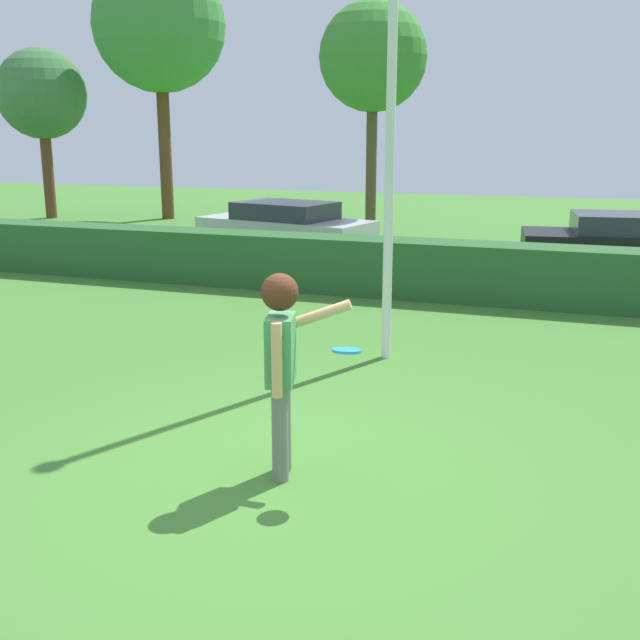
{
  "coord_description": "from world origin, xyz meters",
  "views": [
    {
      "loc": [
        2.36,
        -5.78,
        2.9
      ],
      "look_at": [
        0.04,
        0.87,
        1.15
      ],
      "focal_mm": 42.91,
      "sensor_mm": 36.0,
      "label": 1
    }
  ],
  "objects_px": {
    "parked_car_black": "(628,241)",
    "maple_tree": "(42,95)",
    "frisbee": "(347,351)",
    "lamppost": "(392,62)",
    "person": "(282,352)",
    "oak_tree": "(373,58)",
    "parked_car_silver": "(285,226)",
    "birch_tree": "(159,26)"
  },
  "relations": [
    {
      "from": "person",
      "to": "birch_tree",
      "type": "bearing_deg",
      "value": 122.85
    },
    {
      "from": "lamppost",
      "to": "parked_car_silver",
      "type": "height_order",
      "value": "lamppost"
    },
    {
      "from": "parked_car_black",
      "to": "maple_tree",
      "type": "relative_size",
      "value": 0.79
    },
    {
      "from": "lamppost",
      "to": "parked_car_black",
      "type": "bearing_deg",
      "value": 66.67
    },
    {
      "from": "birch_tree",
      "to": "maple_tree",
      "type": "distance_m",
      "value": 4.54
    },
    {
      "from": "lamppost",
      "to": "parked_car_silver",
      "type": "xyz_separation_m",
      "value": [
        -4.43,
        7.58,
        -3.01
      ]
    },
    {
      "from": "lamppost",
      "to": "parked_car_silver",
      "type": "relative_size",
      "value": 1.51
    },
    {
      "from": "oak_tree",
      "to": "maple_tree",
      "type": "distance_m",
      "value": 12.26
    },
    {
      "from": "parked_car_silver",
      "to": "oak_tree",
      "type": "xyz_separation_m",
      "value": [
        1.53,
        2.08,
        3.93
      ]
    },
    {
      "from": "birch_tree",
      "to": "person",
      "type": "bearing_deg",
      "value": -57.15
    },
    {
      "from": "birch_tree",
      "to": "maple_tree",
      "type": "xyz_separation_m",
      "value": [
        -3.86,
        -1.13,
        -2.12
      ]
    },
    {
      "from": "person",
      "to": "maple_tree",
      "type": "bearing_deg",
      "value": 133.0
    },
    {
      "from": "parked_car_silver",
      "to": "oak_tree",
      "type": "distance_m",
      "value": 4.7
    },
    {
      "from": "frisbee",
      "to": "parked_car_silver",
      "type": "xyz_separation_m",
      "value": [
        -5.03,
        11.29,
        -0.48
      ]
    },
    {
      "from": "frisbee",
      "to": "oak_tree",
      "type": "bearing_deg",
      "value": 104.69
    },
    {
      "from": "lamppost",
      "to": "parked_car_silver",
      "type": "distance_m",
      "value": 9.28
    },
    {
      "from": "parked_car_silver",
      "to": "birch_tree",
      "type": "xyz_separation_m",
      "value": [
        -6.58,
        5.8,
        5.45
      ]
    },
    {
      "from": "frisbee",
      "to": "parked_car_black",
      "type": "xyz_separation_m",
      "value": [
        2.6,
        11.15,
        -0.48
      ]
    },
    {
      "from": "frisbee",
      "to": "maple_tree",
      "type": "distance_m",
      "value": 22.41
    },
    {
      "from": "lamppost",
      "to": "parked_car_silver",
      "type": "bearing_deg",
      "value": 120.3
    },
    {
      "from": "oak_tree",
      "to": "birch_tree",
      "type": "height_order",
      "value": "birch_tree"
    },
    {
      "from": "person",
      "to": "parked_car_silver",
      "type": "xyz_separation_m",
      "value": [
        -4.48,
        11.31,
        -0.42
      ]
    },
    {
      "from": "parked_car_black",
      "to": "maple_tree",
      "type": "bearing_deg",
      "value": 165.08
    },
    {
      "from": "maple_tree",
      "to": "parked_car_black",
      "type": "bearing_deg",
      "value": -14.92
    },
    {
      "from": "person",
      "to": "frisbee",
      "type": "relative_size",
      "value": 7.41
    },
    {
      "from": "oak_tree",
      "to": "parked_car_black",
      "type": "bearing_deg",
      "value": -19.98
    },
    {
      "from": "oak_tree",
      "to": "parked_car_silver",
      "type": "bearing_deg",
      "value": -126.36
    },
    {
      "from": "frisbee",
      "to": "oak_tree",
      "type": "relative_size",
      "value": 0.04
    },
    {
      "from": "maple_tree",
      "to": "oak_tree",
      "type": "bearing_deg",
      "value": -12.24
    },
    {
      "from": "parked_car_silver",
      "to": "parked_car_black",
      "type": "xyz_separation_m",
      "value": [
        7.63,
        -0.14,
        0.0
      ]
    },
    {
      "from": "frisbee",
      "to": "lamppost",
      "type": "xyz_separation_m",
      "value": [
        -0.6,
        3.72,
        2.52
      ]
    },
    {
      "from": "frisbee",
      "to": "parked_car_black",
      "type": "distance_m",
      "value": 11.46
    },
    {
      "from": "birch_tree",
      "to": "maple_tree",
      "type": "bearing_deg",
      "value": -163.68
    },
    {
      "from": "person",
      "to": "parked_car_black",
      "type": "bearing_deg",
      "value": 74.21
    },
    {
      "from": "frisbee",
      "to": "parked_car_silver",
      "type": "bearing_deg",
      "value": 114.02
    },
    {
      "from": "parked_car_black",
      "to": "parked_car_silver",
      "type": "bearing_deg",
      "value": 178.92
    },
    {
      "from": "maple_tree",
      "to": "frisbee",
      "type": "bearing_deg",
      "value": -45.91
    },
    {
      "from": "person",
      "to": "frisbee",
      "type": "bearing_deg",
      "value": 2.29
    },
    {
      "from": "frisbee",
      "to": "parked_car_black",
      "type": "relative_size",
      "value": 0.05
    },
    {
      "from": "person",
      "to": "oak_tree",
      "type": "relative_size",
      "value": 0.3
    },
    {
      "from": "oak_tree",
      "to": "lamppost",
      "type": "bearing_deg",
      "value": -73.28
    },
    {
      "from": "parked_car_black",
      "to": "oak_tree",
      "type": "distance_m",
      "value": 7.59
    }
  ]
}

